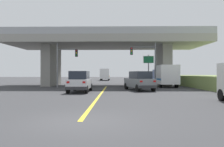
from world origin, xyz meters
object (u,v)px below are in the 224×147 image
suv_crossing (139,81)px  traffic_signal_farside (64,60)px  traffic_signal_nearside (147,59)px  box_truck (165,75)px  suv_lead (80,82)px  semi_truck_distant (105,74)px  highway_sign (149,63)px

suv_crossing → traffic_signal_farside: 10.68m
traffic_signal_nearside → traffic_signal_farside: bearing=176.2°
traffic_signal_nearside → traffic_signal_farside: (-10.57, 0.70, -0.07)m
box_truck → traffic_signal_farside: bearing=-173.8°
suv_lead → semi_truck_distant: (0.58, 36.40, 0.57)m
traffic_signal_farside → suv_lead: bearing=-65.4°
traffic_signal_nearside → highway_sign: (0.64, 2.92, -0.46)m
traffic_signal_nearside → semi_truck_distant: (-6.75, 30.01, -2.06)m
semi_truck_distant → highway_sign: bearing=-74.7°
traffic_signal_farside → highway_sign: 11.44m
box_truck → semi_truck_distant: size_ratio=0.96×
suv_lead → highway_sign: 12.44m
box_truck → highway_sign: bearing=160.1°
suv_crossing → semi_truck_distant: (-5.39, 34.09, 0.57)m
traffic_signal_nearside → traffic_signal_farside: 10.59m
traffic_signal_nearside → highway_sign: bearing=77.5°
suv_crossing → highway_sign: bearing=57.7°
suv_crossing → traffic_signal_nearside: traffic_signal_nearside is taller
traffic_signal_farside → highway_sign: bearing=11.2°
suv_lead → suv_crossing: bearing=21.1°
suv_crossing → traffic_signal_nearside: size_ratio=0.88×
suv_lead → traffic_signal_farside: traffic_signal_farside is taller
box_truck → traffic_signal_nearside: bearing=-141.9°
suv_crossing → box_truck: size_ratio=0.74×
suv_crossing → highway_sign: highway_sign is taller
traffic_signal_farside → semi_truck_distant: 29.63m
traffic_signal_farside → highway_sign: traffic_signal_farside is taller
semi_truck_distant → traffic_signal_nearside: bearing=-77.3°
traffic_signal_farside → semi_truck_distant: (3.82, 29.31, -1.98)m
suv_lead → traffic_signal_nearside: traffic_signal_nearside is taller
highway_sign → box_truck: bearing=-19.9°
traffic_signal_farside → box_truck: bearing=6.2°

